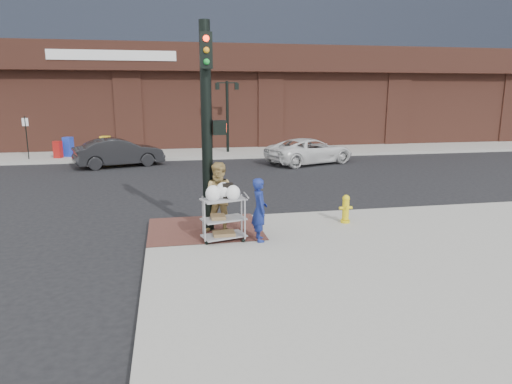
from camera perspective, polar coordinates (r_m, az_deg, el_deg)
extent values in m
plane|color=black|center=(10.89, -2.85, -6.57)|extent=(220.00, 220.00, 0.00)
cube|color=#999791|center=(44.58, 7.29, 7.82)|extent=(65.00, 36.00, 0.15)
cube|color=#4F2C25|center=(11.63, -6.43, -4.58)|extent=(2.80, 2.40, 0.01)
cylinder|color=black|center=(26.46, -3.60, 9.35)|extent=(0.16, 0.16, 4.00)
cube|color=black|center=(26.43, -3.65, 13.47)|extent=(1.20, 0.06, 0.06)
cube|color=black|center=(26.36, -4.86, 13.02)|extent=(0.22, 0.22, 0.35)
cube|color=black|center=(26.51, -2.44, 13.04)|extent=(0.22, 0.22, 0.35)
cylinder|color=black|center=(26.27, -26.74, 6.07)|extent=(0.05, 0.05, 2.20)
cylinder|color=black|center=(11.08, -6.18, 7.73)|extent=(0.26, 0.26, 5.00)
cube|color=black|center=(11.10, -4.63, 8.03)|extent=(0.32, 0.28, 0.34)
cube|color=#FF260C|center=(11.12, -3.80, 8.06)|extent=(0.02, 0.18, 0.22)
cube|color=black|center=(10.80, -6.27, 17.18)|extent=(0.28, 0.18, 0.80)
imported|color=navy|center=(10.48, 0.45, -2.22)|extent=(0.36, 0.54, 1.48)
imported|color=#A98C4F|center=(11.09, -4.41, -0.75)|extent=(0.97, 0.83, 1.74)
imported|color=black|center=(23.08, -16.75, 4.76)|extent=(4.41, 2.68, 1.37)
imported|color=white|center=(23.21, 6.77, 5.12)|extent=(5.03, 3.58, 1.27)
cube|color=gray|center=(10.44, -4.10, -0.92)|extent=(1.09, 0.78, 0.03)
cube|color=gray|center=(10.56, -4.06, -3.38)|extent=(1.09, 0.78, 0.03)
cube|color=gray|center=(10.67, -4.03, -5.46)|extent=(1.09, 0.78, 0.03)
cube|color=black|center=(10.47, -3.56, 0.10)|extent=(0.24, 0.15, 0.35)
cube|color=brown|center=(10.53, -4.77, -3.13)|extent=(0.33, 0.37, 0.09)
cube|color=brown|center=(10.66, -4.03, -5.18)|extent=(0.50, 0.39, 0.08)
cylinder|color=yellow|center=(12.35, 11.08, -3.59)|extent=(0.25, 0.25, 0.07)
cylinder|color=yellow|center=(12.27, 11.14, -2.16)|extent=(0.18, 0.18, 0.55)
sphere|color=yellow|center=(12.20, 11.20, -0.80)|extent=(0.19, 0.19, 0.19)
cylinder|color=yellow|center=(12.26, 11.15, -1.96)|extent=(0.35, 0.08, 0.08)
cube|color=maroon|center=(26.14, -23.52, 4.89)|extent=(0.46, 0.44, 0.89)
cube|color=yellow|center=(26.10, -18.29, 5.48)|extent=(0.55, 0.52, 1.07)
cube|color=#1C37B9|center=(26.51, -22.40, 5.24)|extent=(0.55, 0.53, 1.04)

